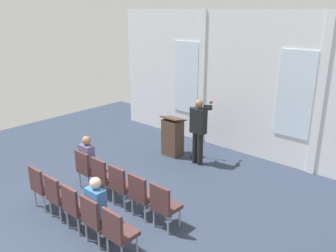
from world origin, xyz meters
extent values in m
plane|color=#2D384C|center=(0.00, 0.00, 0.00)|extent=(13.72, 13.72, 0.00)
cube|color=silver|center=(0.00, 5.28, 2.00)|extent=(8.76, 0.10, 3.99)
cube|color=silver|center=(-1.75, 5.22, 1.95)|extent=(0.93, 0.04, 2.22)
cube|color=silver|center=(-1.14, 5.22, 2.00)|extent=(0.20, 0.08, 3.99)
cube|color=silver|center=(1.75, 5.22, 1.95)|extent=(0.93, 0.04, 2.22)
cube|color=silver|center=(2.36, 5.22, 2.00)|extent=(0.20, 0.08, 3.99)
cylinder|color=black|center=(-0.23, 3.75, 0.44)|extent=(0.14, 0.14, 0.88)
cylinder|color=black|center=(-0.05, 3.75, 0.44)|extent=(0.14, 0.14, 0.88)
cube|color=black|center=(-0.14, 3.75, 1.21)|extent=(0.42, 0.22, 0.66)
cube|color=navy|center=(-0.14, 3.86, 1.29)|extent=(0.06, 0.01, 0.40)
sphere|color=#8C6647|center=(-0.14, 3.76, 1.68)|extent=(0.21, 0.21, 0.21)
cylinder|color=black|center=(-0.38, 3.83, 1.32)|extent=(0.09, 0.28, 0.45)
cylinder|color=black|center=(0.02, 3.88, 1.55)|extent=(0.15, 0.36, 0.15)
cylinder|color=black|center=(-0.03, 4.01, 1.57)|extent=(0.11, 0.34, 0.15)
sphere|color=#8C6647|center=(-0.12, 4.28, 1.63)|extent=(0.10, 0.10, 0.10)
cylinder|color=black|center=(-0.42, 4.04, 0.01)|extent=(0.28, 0.28, 0.03)
cylinder|color=black|center=(-0.42, 4.04, 0.76)|extent=(0.02, 0.02, 1.45)
sphere|color=#262626|center=(-0.42, 4.04, 1.52)|extent=(0.07, 0.07, 0.07)
cube|color=#4C3828|center=(-1.04, 3.76, 0.53)|extent=(0.52, 0.40, 1.05)
cube|color=#4C3828|center=(-1.04, 3.78, 1.09)|extent=(0.60, 0.48, 0.14)
cylinder|color=#99999E|center=(-1.02, 1.19, 0.20)|extent=(0.04, 0.04, 0.40)
cylinder|color=#99999E|center=(-1.38, 1.19, 0.20)|extent=(0.04, 0.04, 0.40)
cylinder|color=#99999E|center=(-1.02, 0.85, 0.20)|extent=(0.04, 0.04, 0.40)
cylinder|color=#99999E|center=(-1.38, 0.85, 0.20)|extent=(0.04, 0.04, 0.40)
cube|color=#4C2D2D|center=(-1.20, 1.02, 0.44)|extent=(0.46, 0.44, 0.08)
cube|color=#4C2D2D|center=(-1.20, 0.83, 0.71)|extent=(0.46, 0.06, 0.46)
cylinder|color=#2D2D33|center=(-1.29, 1.20, 0.22)|extent=(0.10, 0.10, 0.44)
cylinder|color=#2D2D33|center=(-1.11, 1.20, 0.22)|extent=(0.10, 0.10, 0.44)
cube|color=#2D2D33|center=(-1.20, 1.08, 0.50)|extent=(0.34, 0.36, 0.12)
cube|color=#594C72|center=(-1.20, 0.97, 0.82)|extent=(0.36, 0.20, 0.51)
sphere|color=#8C6647|center=(-1.20, 0.99, 1.18)|extent=(0.20, 0.20, 0.20)
cylinder|color=#99999E|center=(-0.42, 1.19, 0.20)|extent=(0.04, 0.04, 0.40)
cylinder|color=#99999E|center=(-0.78, 1.19, 0.20)|extent=(0.04, 0.04, 0.40)
cylinder|color=#99999E|center=(-0.42, 0.85, 0.20)|extent=(0.04, 0.04, 0.40)
cylinder|color=#99999E|center=(-0.78, 0.85, 0.20)|extent=(0.04, 0.04, 0.40)
cube|color=#4C2D2D|center=(-0.60, 1.02, 0.44)|extent=(0.46, 0.44, 0.08)
cube|color=#4C2D2D|center=(-0.60, 0.83, 0.71)|extent=(0.46, 0.06, 0.46)
cylinder|color=#99999E|center=(0.18, 1.19, 0.20)|extent=(0.04, 0.04, 0.40)
cylinder|color=#99999E|center=(-0.18, 1.19, 0.20)|extent=(0.04, 0.04, 0.40)
cylinder|color=#99999E|center=(0.18, 0.85, 0.20)|extent=(0.04, 0.04, 0.40)
cylinder|color=#99999E|center=(-0.18, 0.85, 0.20)|extent=(0.04, 0.04, 0.40)
cube|color=#4C2D2D|center=(0.00, 1.02, 0.44)|extent=(0.46, 0.44, 0.08)
cube|color=#4C2D2D|center=(0.00, 0.83, 0.71)|extent=(0.46, 0.06, 0.46)
cylinder|color=#99999E|center=(0.78, 1.19, 0.20)|extent=(0.04, 0.04, 0.40)
cylinder|color=#99999E|center=(0.42, 1.19, 0.20)|extent=(0.04, 0.04, 0.40)
cylinder|color=#99999E|center=(0.78, 0.85, 0.20)|extent=(0.04, 0.04, 0.40)
cylinder|color=#99999E|center=(0.42, 0.85, 0.20)|extent=(0.04, 0.04, 0.40)
cube|color=#4C2D2D|center=(0.60, 1.02, 0.44)|extent=(0.46, 0.44, 0.08)
cube|color=#4C2D2D|center=(0.60, 0.83, 0.71)|extent=(0.46, 0.06, 0.46)
cylinder|color=#99999E|center=(1.38, 1.19, 0.20)|extent=(0.04, 0.04, 0.40)
cylinder|color=#99999E|center=(1.02, 1.19, 0.20)|extent=(0.04, 0.04, 0.40)
cylinder|color=#99999E|center=(1.38, 0.85, 0.20)|extent=(0.04, 0.04, 0.40)
cylinder|color=#99999E|center=(1.02, 0.85, 0.20)|extent=(0.04, 0.04, 0.40)
cube|color=#4C2D2D|center=(1.20, 1.02, 0.44)|extent=(0.46, 0.44, 0.08)
cube|color=#4C2D2D|center=(1.20, 0.83, 0.71)|extent=(0.46, 0.06, 0.46)
cylinder|color=#99999E|center=(-1.02, 0.07, 0.20)|extent=(0.04, 0.04, 0.40)
cylinder|color=#99999E|center=(-1.38, 0.07, 0.20)|extent=(0.04, 0.04, 0.40)
cylinder|color=#99999E|center=(-1.02, -0.27, 0.20)|extent=(0.04, 0.04, 0.40)
cylinder|color=#99999E|center=(-1.38, -0.27, 0.20)|extent=(0.04, 0.04, 0.40)
cube|color=#4C2D2D|center=(-1.20, -0.10, 0.44)|extent=(0.46, 0.44, 0.08)
cube|color=#4C2D2D|center=(-1.20, -0.29, 0.71)|extent=(0.46, 0.06, 0.46)
cylinder|color=#99999E|center=(-0.42, 0.07, 0.20)|extent=(0.04, 0.04, 0.40)
cylinder|color=#99999E|center=(-0.78, 0.07, 0.20)|extent=(0.04, 0.04, 0.40)
cylinder|color=#99999E|center=(-0.42, -0.27, 0.20)|extent=(0.04, 0.04, 0.40)
cylinder|color=#99999E|center=(-0.78, -0.27, 0.20)|extent=(0.04, 0.04, 0.40)
cube|color=#4C2D2D|center=(-0.60, -0.10, 0.44)|extent=(0.46, 0.44, 0.08)
cube|color=#4C2D2D|center=(-0.60, -0.29, 0.71)|extent=(0.46, 0.06, 0.46)
cylinder|color=#99999E|center=(0.18, 0.07, 0.20)|extent=(0.04, 0.04, 0.40)
cylinder|color=#99999E|center=(-0.18, 0.07, 0.20)|extent=(0.04, 0.04, 0.40)
cylinder|color=#99999E|center=(0.18, -0.27, 0.20)|extent=(0.04, 0.04, 0.40)
cylinder|color=#99999E|center=(-0.18, -0.27, 0.20)|extent=(0.04, 0.04, 0.40)
cube|color=#4C2D2D|center=(0.00, -0.10, 0.44)|extent=(0.46, 0.44, 0.08)
cube|color=#4C2D2D|center=(0.00, -0.29, 0.71)|extent=(0.46, 0.06, 0.46)
cylinder|color=#99999E|center=(0.78, 0.07, 0.20)|extent=(0.04, 0.04, 0.40)
cylinder|color=#99999E|center=(0.42, 0.07, 0.20)|extent=(0.04, 0.04, 0.40)
cylinder|color=#99999E|center=(0.78, -0.27, 0.20)|extent=(0.04, 0.04, 0.40)
cylinder|color=#99999E|center=(0.42, -0.27, 0.20)|extent=(0.04, 0.04, 0.40)
cube|color=#4C2D2D|center=(0.60, -0.10, 0.44)|extent=(0.46, 0.44, 0.08)
cube|color=#4C2D2D|center=(0.60, -0.29, 0.71)|extent=(0.46, 0.06, 0.46)
cylinder|color=#2D2D33|center=(0.51, 0.08, 0.22)|extent=(0.10, 0.10, 0.44)
cylinder|color=#2D2D33|center=(0.69, 0.08, 0.22)|extent=(0.10, 0.10, 0.44)
cube|color=#2D2D33|center=(0.60, -0.04, 0.50)|extent=(0.34, 0.36, 0.12)
cube|color=#3366A5|center=(0.60, -0.15, 0.82)|extent=(0.36, 0.20, 0.51)
sphere|color=beige|center=(0.60, -0.13, 1.18)|extent=(0.20, 0.20, 0.20)
cylinder|color=#99999E|center=(1.38, 0.07, 0.20)|extent=(0.04, 0.04, 0.40)
cylinder|color=#99999E|center=(1.02, 0.07, 0.20)|extent=(0.04, 0.04, 0.40)
cylinder|color=#99999E|center=(1.02, -0.27, 0.20)|extent=(0.04, 0.04, 0.40)
cube|color=#4C2D2D|center=(1.20, -0.10, 0.44)|extent=(0.46, 0.44, 0.08)
cube|color=#4C2D2D|center=(1.20, -0.29, 0.71)|extent=(0.46, 0.06, 0.46)
camera|label=1|loc=(5.11, -3.33, 4.00)|focal=37.76mm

